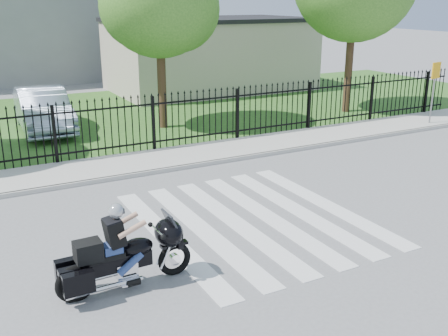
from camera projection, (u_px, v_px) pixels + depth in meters
name	position (u px, v px, depth m)	size (l,w,h in m)	color
ground	(252.00, 220.00, 11.56)	(120.00, 120.00, 0.00)	slate
crosswalk	(252.00, 219.00, 11.56)	(5.00, 5.50, 0.01)	silver
sidewalk	(167.00, 159.00, 15.74)	(40.00, 2.00, 0.12)	#ADAAA3
curb	(180.00, 168.00, 14.90)	(40.00, 0.12, 0.12)	#ADAAA3
grass_strip	(102.00, 116.00, 21.63)	(40.00, 12.00, 0.02)	#28541C
iron_fence	(153.00, 125.00, 16.32)	(26.00, 0.04, 1.80)	black
building_low	(210.00, 56.00, 27.58)	(10.00, 6.00, 3.50)	#B3A995
building_low_roof	(210.00, 20.00, 27.01)	(10.20, 6.20, 0.20)	black
motorcycle_rider	(122.00, 253.00, 8.66)	(2.37, 0.71, 1.57)	black
parked_car	(43.00, 110.00, 19.01)	(1.65, 4.74, 1.56)	#97A6BE
traffic_sign	(435.00, 80.00, 19.49)	(0.50, 0.12, 2.29)	slate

